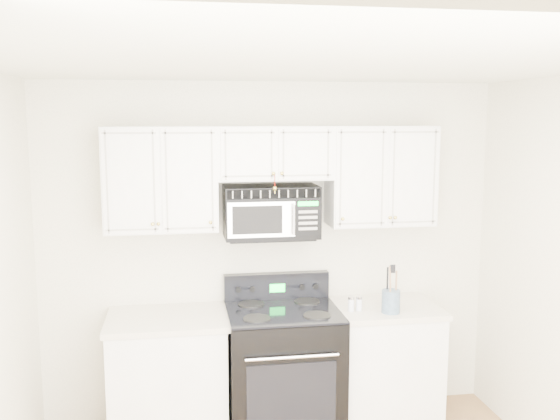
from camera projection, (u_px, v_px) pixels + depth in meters
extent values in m
cube|color=silver|center=(324.00, 60.00, 2.95)|extent=(3.50, 3.50, 0.01)
cube|color=white|center=(271.00, 251.00, 4.85)|extent=(3.50, 0.01, 2.60)
cube|color=white|center=(169.00, 380.00, 4.54)|extent=(0.82, 0.63, 0.88)
cube|color=beige|center=(167.00, 319.00, 4.47)|extent=(0.86, 0.65, 0.04)
cube|color=white|center=(380.00, 366.00, 4.79)|extent=(0.82, 0.63, 0.88)
cube|color=beige|center=(381.00, 308.00, 4.73)|extent=(0.86, 0.65, 0.04)
cube|color=black|center=(377.00, 411.00, 4.89)|extent=(0.82, 0.55, 0.10)
cube|color=black|center=(283.00, 372.00, 4.64)|extent=(0.82, 0.70, 0.92)
cube|color=black|center=(292.00, 393.00, 4.29)|extent=(0.63, 0.01, 0.43)
cylinder|color=silver|center=(292.00, 357.00, 4.23)|extent=(0.65, 0.02, 0.02)
cube|color=black|center=(283.00, 311.00, 4.57)|extent=(0.82, 0.70, 0.02)
cube|color=black|center=(276.00, 287.00, 4.85)|extent=(0.82, 0.08, 0.22)
cube|color=#0BE536|center=(277.00, 288.00, 4.81)|extent=(0.12, 0.00, 0.06)
cube|color=white|center=(161.00, 179.00, 4.47)|extent=(0.80, 0.33, 0.75)
cube|color=white|center=(380.00, 176.00, 4.73)|extent=(0.80, 0.33, 0.75)
cube|color=white|center=(274.00, 153.00, 4.57)|extent=(0.84, 0.33, 0.39)
sphere|color=gold|center=(158.00, 224.00, 4.32)|extent=(0.03, 0.03, 0.03)
sphere|color=gold|center=(211.00, 223.00, 4.38)|extent=(0.03, 0.03, 0.03)
sphere|color=gold|center=(343.00, 219.00, 4.54)|extent=(0.03, 0.03, 0.03)
sphere|color=gold|center=(390.00, 218.00, 4.59)|extent=(0.03, 0.03, 0.03)
sphere|color=gold|center=(274.00, 173.00, 4.40)|extent=(0.03, 0.03, 0.03)
sphere|color=gold|center=(282.00, 173.00, 4.41)|extent=(0.03, 0.03, 0.03)
cylinder|color=#B70E00|center=(275.00, 181.00, 4.41)|extent=(0.00, 0.00, 0.10)
sphere|color=gold|center=(275.00, 188.00, 4.42)|extent=(0.03, 0.03, 0.03)
cube|color=black|center=(271.00, 211.00, 4.62)|extent=(0.70, 0.35, 0.38)
cube|color=#9E9A94|center=(274.00, 194.00, 4.44)|extent=(0.68, 0.01, 0.07)
cube|color=silver|center=(262.00, 220.00, 4.44)|extent=(0.49, 0.01, 0.26)
cube|color=black|center=(257.00, 220.00, 4.43)|extent=(0.36, 0.01, 0.20)
cube|color=black|center=(308.00, 219.00, 4.49)|extent=(0.19, 0.01, 0.26)
cube|color=#0BE536|center=(308.00, 204.00, 4.47)|extent=(0.15, 0.00, 0.03)
cylinder|color=silver|center=(294.00, 220.00, 4.44)|extent=(0.02, 0.02, 0.22)
cylinder|color=slate|center=(391.00, 301.00, 4.54)|extent=(0.13, 0.13, 0.17)
cylinder|color=#8B6344|center=(396.00, 290.00, 4.54)|extent=(0.01, 0.01, 0.29)
cylinder|color=black|center=(387.00, 288.00, 4.56)|extent=(0.01, 0.01, 0.31)
cylinder|color=#8B6344|center=(390.00, 289.00, 4.49)|extent=(0.01, 0.01, 0.34)
cylinder|color=silver|center=(351.00, 305.00, 4.58)|extent=(0.04, 0.04, 0.09)
cylinder|color=silver|center=(351.00, 298.00, 4.57)|extent=(0.05, 0.05, 0.02)
cylinder|color=silver|center=(359.00, 305.00, 4.59)|extent=(0.04, 0.04, 0.09)
cylinder|color=silver|center=(359.00, 298.00, 4.59)|extent=(0.04, 0.04, 0.02)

